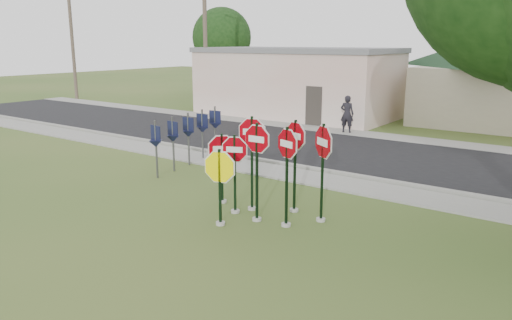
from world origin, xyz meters
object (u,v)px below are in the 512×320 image
Objects in this scene: pedestrian at (347,114)px; stop_sign_center at (257,159)px; stop_sign_yellow at (220,178)px; stop_sign_left at (235,165)px; utility_pole_near at (205,35)px.

stop_sign_center is at bearing 95.72° from pedestrian.
stop_sign_yellow is 1.00m from stop_sign_left.
stop_sign_left is 13.16m from pedestrian.
utility_pole_near is (-14.24, 14.08, 3.30)m from stop_sign_center.
pedestrian is at bearing 102.91° from stop_sign_left.
pedestrian is (10.45, -1.10, -3.97)m from utility_pole_near.
stop_sign_left is at bearing 92.36° from pedestrian.
stop_sign_center is at bearing -44.69° from utility_pole_near.
utility_pole_near is (-13.39, 13.93, 3.61)m from stop_sign_left.
utility_pole_near reaches higher than stop_sign_center.
stop_sign_yellow is 1.12× the size of pedestrian.
stop_sign_center is 0.92m from stop_sign_left.
stop_sign_yellow is at bearing 92.59° from pedestrian.
stop_sign_left is at bearing 169.44° from stop_sign_center.
stop_sign_yellow is 20.54m from utility_pole_near.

